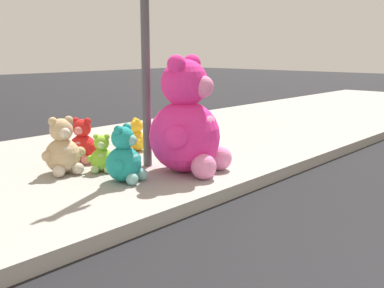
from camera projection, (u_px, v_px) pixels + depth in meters
name	position (u px, v px, depth m)	size (l,w,h in m)	color
sidewalk	(47.00, 175.00, 5.91)	(28.00, 4.40, 0.15)	#9E9B93
sign_pole	(145.00, 33.00, 5.77)	(0.56, 0.11, 3.20)	#4C4C51
plush_pink_large	(188.00, 126.00, 5.71)	(1.08, 1.01, 1.44)	#F22D93
plush_yellow	(136.00, 138.00, 6.96)	(0.36, 0.35, 0.49)	yellow
plush_lime	(102.00, 156.00, 5.79)	(0.34, 0.34, 0.47)	#8CD133
plush_red	(82.00, 145.00, 6.25)	(0.44, 0.42, 0.61)	red
plush_teal	(125.00, 159.00, 5.32)	(0.49, 0.47, 0.66)	teal
plush_tan	(63.00, 151.00, 5.68)	(0.53, 0.49, 0.70)	tan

